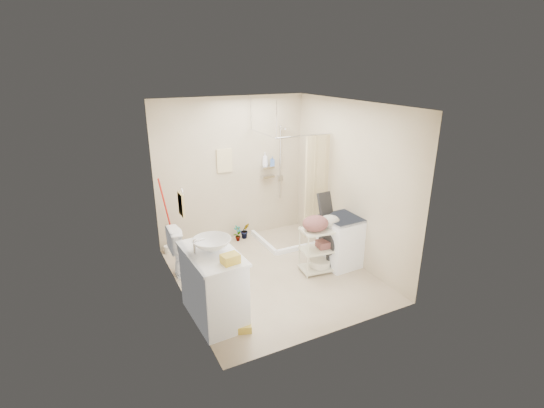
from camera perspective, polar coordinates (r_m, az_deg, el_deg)
The scene contains 23 objects.
floor at distance 6.27m, azimuth 0.03°, elevation -10.10°, with size 3.20×3.20×0.00m, color #BEAC8E.
ceiling at distance 5.47m, azimuth 0.04°, elevation 14.26°, with size 2.80×3.20×0.04m, color silver.
wall_back at distance 7.15m, azimuth -5.76°, elevation 4.87°, with size 2.80×0.04×2.60m, color beige.
wall_front at distance 4.47m, azimuth 9.34°, elevation -4.61°, with size 2.80×0.04×2.60m, color beige.
wall_left at distance 5.30m, azimuth -13.62°, elevation -0.96°, with size 0.04×3.20×2.60m, color beige.
wall_right at distance 6.46m, azimuth 11.21°, elevation 2.98°, with size 0.04×3.20×2.60m, color beige.
vanity at distance 5.15m, azimuth -8.50°, elevation -11.55°, with size 0.59×1.06×0.93m, color white.
sink at distance 4.93m, azimuth -8.69°, elevation -5.86°, with size 0.48×0.48×0.17m, color silver.
counter_basket at distance 4.63m, azimuth -6.06°, elevation -7.89°, with size 0.20×0.16×0.11m, color gold.
floor_basket at distance 5.08m, azimuth -4.02°, elevation -17.30°, with size 0.25×0.19×0.13m, color yellow.
toilet at distance 6.28m, azimuth -11.11°, elevation -6.39°, with size 0.44×0.77×0.79m, color silver.
mop at distance 6.88m, azimuth -15.29°, elevation -1.68°, with size 0.13×0.13×1.38m, color red, non-canonical shape.
potted_plant_a at distance 7.33m, azimuth -4.99°, elevation -4.24°, with size 0.16×0.11×0.31m, color brown.
potted_plant_b at distance 7.43m, azimuth -3.92°, elevation -3.85°, with size 0.17×0.14×0.31m, color brown.
hanging_towel at distance 7.03m, azimuth -6.91°, elevation 6.25°, with size 0.28×0.03×0.42m, color beige.
towel_ring at distance 5.06m, azimuth -13.02°, elevation 0.16°, with size 0.04×0.22×0.34m, color #F4DA8B, non-canonical shape.
tp_holder at distance 5.57m, azimuth -12.87°, elevation -6.32°, with size 0.08×0.12×0.14m, color white, non-canonical shape.
shower at distance 7.08m, azimuth 2.36°, elevation 2.70°, with size 1.10×1.10×2.10m, color white, non-canonical shape.
shampoo_bottle_a at distance 7.28m, azimuth -1.02°, elevation 6.46°, with size 0.10×0.10×0.26m, color white.
shampoo_bottle_b at distance 7.33m, azimuth 0.06°, elevation 6.22°, with size 0.08×0.08×0.18m, color #476DB4.
washing_machine at distance 6.47m, azimuth 9.95°, elevation -5.31°, with size 0.56×0.58×0.83m, color white.
laundry_rack at distance 6.23m, azimuth 7.08°, elevation -6.02°, with size 0.62×0.37×0.86m, color beige, non-canonical shape.
ironing_board at distance 6.40m, azimuth 8.23°, elevation -3.53°, with size 0.35×0.10×1.23m, color black, non-canonical shape.
Camera 1 is at (-2.45, -4.86, 3.12)m, focal length 26.00 mm.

